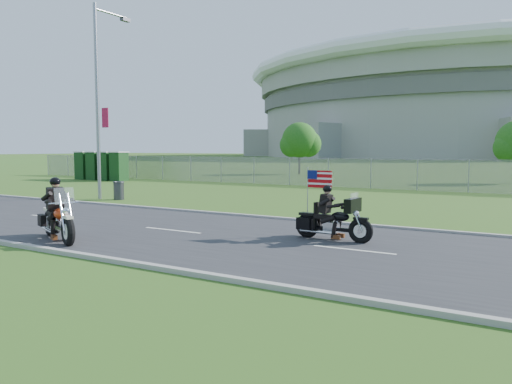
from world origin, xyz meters
The scene contains 15 objects.
ground centered at (0.00, 0.00, 0.00)m, with size 420.00×420.00×0.00m, color #3C551A.
road centered at (0.00, 0.00, 0.02)m, with size 120.00×8.00×0.04m, color #28282B.
curb_north centered at (0.00, 4.05, 0.05)m, with size 120.00×0.18×0.12m, color #9E9B93.
curb_south centered at (0.00, -4.05, 0.05)m, with size 120.00×0.18×0.12m, color #9E9B93.
fence centered at (-5.00, 20.00, 1.00)m, with size 60.00×0.03×2.00m, color gray.
stadium centered at (-20.00, 170.00, 15.58)m, with size 140.40×140.40×29.20m.
streetlight centered at (-11.98, 6.22, 5.64)m, with size 0.90×2.46×10.00m.
porta_toilet_a centered at (-22.00, 17.00, 1.15)m, with size 1.10×1.10×2.30m, color #123813.
porta_toilet_b centered at (-23.40, 17.00, 1.15)m, with size 1.10×1.10×2.30m, color #123813.
porta_toilet_c centered at (-24.80, 17.00, 1.15)m, with size 1.10×1.10×2.30m, color #123813.
porta_toilet_d centered at (-26.20, 17.00, 1.15)m, with size 1.10×1.10×2.30m, color #123813.
tree_fence_mid centered at (-13.95, 34.04, 3.30)m, with size 3.96×3.69×5.30m.
motorcycle_lead centered at (-3.70, -2.95, 0.58)m, with size 2.58×1.37×1.84m.
motorcycle_follow centered at (2.99, 1.09, 0.55)m, with size 2.38×0.79×1.99m.
trash_can centered at (-10.88, 6.26, 0.45)m, with size 0.53×0.53×0.91m, color #35353A.
Camera 1 is at (8.30, -12.11, 2.64)m, focal length 35.00 mm.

